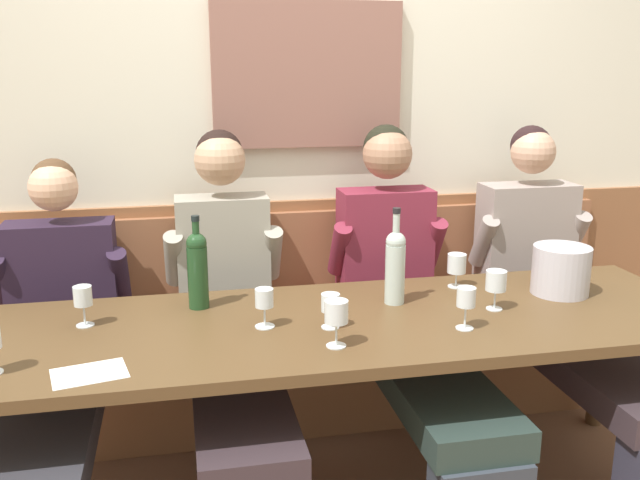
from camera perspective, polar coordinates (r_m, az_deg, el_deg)
The scene contains 19 objects.
room_wall_back at distance 3.23m, azimuth -2.02°, elevation 10.71°, with size 6.80×0.12×2.80m.
wood_wainscot_panel at distance 3.36m, azimuth -1.73°, elevation -5.00°, with size 6.80×0.03×0.99m, color brown.
wall_bench at distance 3.25m, azimuth -1.05°, elevation -9.74°, with size 2.99×0.42×0.94m.
dining_table at distance 2.47m, azimuth 1.96°, elevation -8.06°, with size 2.69×0.82×0.73m.
person_center_left_seat at distance 2.76m, azimuth -21.34°, elevation -8.46°, with size 0.54×1.27×1.24m.
person_center_right_seat at distance 2.73m, azimuth -7.38°, elevation -6.25°, with size 0.50×1.27×1.34m.
person_left_seat at distance 2.88m, azimuth 7.29°, elevation -5.16°, with size 0.52×1.28×1.35m.
person_right_seat at distance 3.16m, azimuth 19.38°, elevation -4.47°, with size 0.54×1.27×1.34m.
ice_bucket at distance 2.84m, azimuth 19.27°, elevation -2.36°, with size 0.22×0.22×0.19m, color #BBB7C1.
wine_bottle_green_tall at distance 2.55m, azimuth -10.08°, elevation -2.25°, with size 0.08×0.08×0.35m.
wine_bottle_clear_water at distance 2.58m, azimuth 6.23°, elevation -2.00°, with size 0.07×0.07×0.36m.
wine_glass_left_end at distance 2.35m, azimuth -4.62°, elevation -4.96°, with size 0.07×0.07×0.14m.
wine_glass_by_bottle at distance 2.38m, azimuth 11.98°, elevation -4.77°, with size 0.06×0.06×0.15m.
wine_glass_near_bucket at distance 2.18m, azimuth 1.36°, elevation -6.14°, with size 0.08×0.08×0.15m.
wine_glass_center_rear at distance 2.82m, azimuth 11.22°, elevation -2.07°, with size 0.07×0.07×0.14m.
wine_glass_right_end at distance 2.34m, azimuth 0.87°, elevation -5.32°, with size 0.06×0.06×0.12m.
wine_glass_mid_left at distance 2.49m, azimuth -18.99°, elevation -4.58°, with size 0.06×0.06×0.14m.
wine_glass_mid_right at distance 2.59m, azimuth 14.32°, elevation -3.44°, with size 0.08×0.08×0.15m.
tasting_sheet_left_guest at distance 2.15m, azimuth -18.51°, elevation -10.41°, with size 0.21×0.15×0.00m, color white.
Camera 1 is at (-0.55, -2.09, 1.61)m, focal length 38.75 mm.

